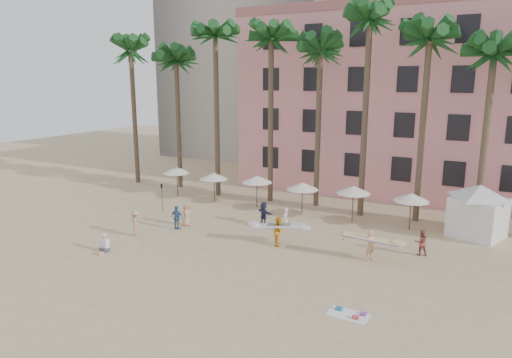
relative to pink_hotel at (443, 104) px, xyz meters
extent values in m
plane|color=#D1B789|center=(-7.00, -26.00, -8.00)|extent=(120.00, 120.00, 0.00)
cube|color=pink|center=(0.00, 0.00, 0.00)|extent=(35.00, 14.00, 16.00)
cylinder|color=brown|center=(-27.00, -11.00, -1.50)|extent=(0.44, 0.44, 13.00)
cylinder|color=brown|center=(-22.00, -10.50, -2.00)|extent=(0.44, 0.44, 12.00)
cylinder|color=brown|center=(-17.00, -11.50, -1.00)|extent=(0.44, 0.44, 14.00)
cylinder|color=brown|center=(-12.00, -11.00, -1.25)|extent=(0.44, 0.44, 13.50)
cylinder|color=brown|center=(-8.00, -10.50, -1.75)|extent=(0.44, 0.44, 12.50)
cylinder|color=brown|center=(-4.00, -11.50, -0.75)|extent=(0.44, 0.44, 14.50)
cylinder|color=brown|center=(0.00, -11.00, -1.50)|extent=(0.44, 0.44, 13.00)
cylinder|color=brown|center=(4.00, -10.50, -2.00)|extent=(0.44, 0.44, 12.00)
cylinder|color=#332B23|center=(-20.00, -13.50, -6.75)|extent=(0.07, 0.07, 2.50)
cone|color=white|center=(-20.00, -13.50, -5.65)|extent=(2.50, 2.50, 0.55)
cylinder|color=#332B23|center=(-16.00, -13.60, -6.80)|extent=(0.07, 0.07, 2.40)
cone|color=white|center=(-16.00, -13.60, -5.75)|extent=(2.50, 2.50, 0.55)
cylinder|color=#332B23|center=(-12.00, -13.40, -6.75)|extent=(0.07, 0.07, 2.50)
cone|color=white|center=(-12.00, -13.40, -5.65)|extent=(2.50, 2.50, 0.55)
cylinder|color=#332B23|center=(-8.00, -13.50, -6.80)|extent=(0.07, 0.07, 2.40)
cone|color=white|center=(-8.00, -13.50, -5.75)|extent=(2.50, 2.50, 0.55)
cylinder|color=#332B23|center=(-4.00, -13.60, -6.70)|extent=(0.07, 0.07, 2.60)
cone|color=white|center=(-4.00, -13.60, -5.55)|extent=(2.50, 2.50, 0.55)
cylinder|color=#332B23|center=(0.00, -13.40, -6.75)|extent=(0.07, 0.07, 2.50)
cone|color=white|center=(0.00, -13.40, -5.65)|extent=(2.50, 2.50, 0.55)
cube|color=silver|center=(4.14, -12.55, -6.70)|extent=(3.80, 3.80, 2.60)
cone|color=silver|center=(4.14, -12.55, -4.95)|extent=(5.71, 5.71, 0.90)
cube|color=white|center=(-0.20, -26.73, -7.99)|extent=(1.83, 1.05, 0.02)
cube|color=teal|center=(-0.69, -26.52, -7.93)|extent=(0.31, 0.26, 0.10)
cube|color=#DC3D4E|center=(0.20, -26.94, -7.92)|extent=(0.29, 0.23, 0.12)
cube|color=purple|center=(0.41, -26.45, -7.94)|extent=(0.27, 0.31, 0.08)
imported|color=tan|center=(-0.99, -20.11, -7.07)|extent=(0.68, 0.80, 1.86)
cube|color=#E5DF8F|center=(-0.99, -20.11, -6.70)|extent=(3.17, 1.10, 0.37)
imported|color=orange|center=(-6.69, -20.32, -7.09)|extent=(1.01, 1.10, 1.82)
cube|color=silver|center=(-6.69, -20.32, -6.73)|extent=(3.29, 1.64, 0.32)
imported|color=#2D304F|center=(-9.40, -17.18, -7.15)|extent=(1.64, 1.15, 1.70)
imported|color=tan|center=(-14.11, -20.02, -7.17)|extent=(0.81, 0.96, 1.66)
imported|color=tan|center=(-15.78, -23.31, -7.12)|extent=(1.31, 1.13, 1.76)
imported|color=silver|center=(-7.49, -17.62, -7.19)|extent=(0.39, 0.59, 1.62)
imported|color=#95493E|center=(1.44, -17.84, -7.21)|extent=(0.94, 0.85, 1.58)
imported|color=#446CA0|center=(-14.23, -20.93, -7.15)|extent=(1.01, 0.44, 1.70)
cylinder|color=black|center=(-18.00, -17.99, -6.95)|extent=(0.04, 0.04, 2.10)
cube|color=black|center=(-18.00, -17.99, -5.95)|extent=(0.18, 0.03, 0.35)
cube|color=#3F3F4C|center=(-15.44, -26.43, -7.87)|extent=(0.49, 0.45, 0.26)
cube|color=tan|center=(-15.44, -26.81, -7.94)|extent=(0.43, 0.49, 0.13)
cube|color=white|center=(-15.44, -26.38, -7.46)|extent=(0.48, 0.28, 0.60)
sphere|color=tan|center=(-15.44, -26.38, -7.03)|extent=(0.26, 0.26, 0.26)
camera|label=1|loc=(5.01, -44.89, 2.23)|focal=32.00mm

